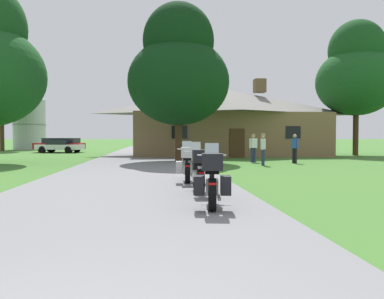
{
  "coord_description": "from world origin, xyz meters",
  "views": [
    {
      "loc": [
        0.79,
        -1.78,
        1.5
      ],
      "look_at": [
        2.42,
        15.34,
        0.94
      ],
      "focal_mm": 35.86,
      "sensor_mm": 36.0,
      "label": 1
    }
  ],
  "objects_px": {
    "tree_left_far": "(1,83)",
    "metal_silo_distant": "(29,121)",
    "parked_red_suv_far_left": "(60,144)",
    "parked_white_sedan_far_left": "(60,146)",
    "tree_by_lodge_front": "(178,70)",
    "bystander_blue_shirt_near_lodge": "(295,147)",
    "motorcycle_blue_farthest_in_row": "(187,165)",
    "motorcycle_blue_nearest_to_camera": "(212,180)",
    "tree_right_of_lodge": "(356,72)",
    "motorcycle_yellow_second_in_row": "(198,170)",
    "bystander_white_shirt_by_tree": "(263,147)",
    "bystander_white_shirt_beside_signpost": "(253,146)"
  },
  "relations": [
    {
      "from": "tree_right_of_lodge",
      "to": "parked_red_suv_far_left",
      "type": "bearing_deg",
      "value": 161.49
    },
    {
      "from": "bystander_blue_shirt_near_lodge",
      "to": "motorcycle_blue_farthest_in_row",
      "type": "bearing_deg",
      "value": -60.14
    },
    {
      "from": "motorcycle_blue_farthest_in_row",
      "to": "parked_white_sedan_far_left",
      "type": "relative_size",
      "value": 0.46
    },
    {
      "from": "bystander_blue_shirt_near_lodge",
      "to": "metal_silo_distant",
      "type": "relative_size",
      "value": 0.24
    },
    {
      "from": "tree_right_of_lodge",
      "to": "motorcycle_yellow_second_in_row",
      "type": "bearing_deg",
      "value": -127.44
    },
    {
      "from": "parked_red_suv_far_left",
      "to": "parked_white_sedan_far_left",
      "type": "relative_size",
      "value": 1.08
    },
    {
      "from": "bystander_white_shirt_by_tree",
      "to": "tree_by_lodge_front",
      "type": "distance_m",
      "value": 7.16
    },
    {
      "from": "motorcycle_blue_farthest_in_row",
      "to": "motorcycle_blue_nearest_to_camera",
      "type": "bearing_deg",
      "value": -84.46
    },
    {
      "from": "bystander_white_shirt_beside_signpost",
      "to": "motorcycle_yellow_second_in_row",
      "type": "bearing_deg",
      "value": -129.3
    },
    {
      "from": "bystander_blue_shirt_near_lodge",
      "to": "bystander_white_shirt_by_tree",
      "type": "distance_m",
      "value": 2.69
    },
    {
      "from": "motorcycle_blue_nearest_to_camera",
      "to": "bystander_white_shirt_beside_signpost",
      "type": "bearing_deg",
      "value": 80.28
    },
    {
      "from": "motorcycle_yellow_second_in_row",
      "to": "metal_silo_distant",
      "type": "height_order",
      "value": "metal_silo_distant"
    },
    {
      "from": "bystander_white_shirt_beside_signpost",
      "to": "tree_right_of_lodge",
      "type": "bearing_deg",
      "value": 17.55
    },
    {
      "from": "tree_left_far",
      "to": "tree_right_of_lodge",
      "type": "xyz_separation_m",
      "value": [
        32.35,
        -12.35,
        -0.42
      ]
    },
    {
      "from": "bystander_white_shirt_by_tree",
      "to": "metal_silo_distant",
      "type": "height_order",
      "value": "metal_silo_distant"
    },
    {
      "from": "metal_silo_distant",
      "to": "bystander_blue_shirt_near_lodge",
      "type": "bearing_deg",
      "value": -48.92
    },
    {
      "from": "motorcycle_blue_farthest_in_row",
      "to": "tree_right_of_lodge",
      "type": "relative_size",
      "value": 0.19
    },
    {
      "from": "motorcycle_blue_farthest_in_row",
      "to": "tree_by_lodge_front",
      "type": "distance_m",
      "value": 11.97
    },
    {
      "from": "metal_silo_distant",
      "to": "parked_white_sedan_far_left",
      "type": "xyz_separation_m",
      "value": [
        5.91,
        -10.02,
        -2.78
      ]
    },
    {
      "from": "parked_red_suv_far_left",
      "to": "bystander_white_shirt_beside_signpost",
      "type": "bearing_deg",
      "value": -124.14
    },
    {
      "from": "motorcycle_blue_farthest_in_row",
      "to": "tree_by_lodge_front",
      "type": "relative_size",
      "value": 0.22
    },
    {
      "from": "motorcycle_blue_nearest_to_camera",
      "to": "motorcycle_blue_farthest_in_row",
      "type": "bearing_deg",
      "value": 99.8
    },
    {
      "from": "parked_red_suv_far_left",
      "to": "bystander_white_shirt_by_tree",
      "type": "bearing_deg",
      "value": -128.46
    },
    {
      "from": "metal_silo_distant",
      "to": "motorcycle_blue_nearest_to_camera",
      "type": "bearing_deg",
      "value": -67.83
    },
    {
      "from": "bystander_white_shirt_beside_signpost",
      "to": "parked_white_sedan_far_left",
      "type": "distance_m",
      "value": 21.2
    },
    {
      "from": "motorcycle_yellow_second_in_row",
      "to": "parked_red_suv_far_left",
      "type": "bearing_deg",
      "value": 110.92
    },
    {
      "from": "bystander_white_shirt_beside_signpost",
      "to": "motorcycle_blue_farthest_in_row",
      "type": "bearing_deg",
      "value": -133.96
    },
    {
      "from": "motorcycle_yellow_second_in_row",
      "to": "parked_red_suv_far_left",
      "type": "height_order",
      "value": "parked_red_suv_far_left"
    },
    {
      "from": "tree_right_of_lodge",
      "to": "parked_white_sedan_far_left",
      "type": "xyz_separation_m",
      "value": [
        -25.29,
        7.56,
        -6.09
      ]
    },
    {
      "from": "bystander_white_shirt_by_tree",
      "to": "parked_white_sedan_far_left",
      "type": "xyz_separation_m",
      "value": [
        -14.69,
        17.65,
        -0.31
      ]
    },
    {
      "from": "motorcycle_blue_nearest_to_camera",
      "to": "tree_right_of_lodge",
      "type": "relative_size",
      "value": 0.19
    },
    {
      "from": "parked_red_suv_far_left",
      "to": "parked_white_sedan_far_left",
      "type": "distance_m",
      "value": 1.0
    },
    {
      "from": "tree_right_of_lodge",
      "to": "tree_left_far",
      "type": "bearing_deg",
      "value": 159.1
    },
    {
      "from": "motorcycle_blue_nearest_to_camera",
      "to": "tree_by_lodge_front",
      "type": "height_order",
      "value": "tree_by_lodge_front"
    },
    {
      "from": "motorcycle_blue_farthest_in_row",
      "to": "bystander_blue_shirt_near_lodge",
      "type": "relative_size",
      "value": 1.25
    },
    {
      "from": "motorcycle_yellow_second_in_row",
      "to": "parked_white_sedan_far_left",
      "type": "relative_size",
      "value": 0.46
    },
    {
      "from": "tree_left_far",
      "to": "metal_silo_distant",
      "type": "distance_m",
      "value": 6.52
    },
    {
      "from": "bystander_white_shirt_by_tree",
      "to": "tree_by_lodge_front",
      "type": "height_order",
      "value": "tree_by_lodge_front"
    },
    {
      "from": "bystander_blue_shirt_near_lodge",
      "to": "tree_right_of_lodge",
      "type": "xyz_separation_m",
      "value": [
        8.34,
        8.64,
        5.8
      ]
    },
    {
      "from": "tree_by_lodge_front",
      "to": "parked_white_sedan_far_left",
      "type": "relative_size",
      "value": 2.1
    },
    {
      "from": "bystander_white_shirt_beside_signpost",
      "to": "parked_red_suv_far_left",
      "type": "bearing_deg",
      "value": 114.58
    },
    {
      "from": "bystander_white_shirt_by_tree",
      "to": "tree_right_of_lodge",
      "type": "height_order",
      "value": "tree_right_of_lodge"
    },
    {
      "from": "bystander_blue_shirt_near_lodge",
      "to": "bystander_white_shirt_by_tree",
      "type": "height_order",
      "value": "bystander_white_shirt_by_tree"
    },
    {
      "from": "bystander_blue_shirt_near_lodge",
      "to": "metal_silo_distant",
      "type": "bearing_deg",
      "value": -161.27
    },
    {
      "from": "tree_left_far",
      "to": "parked_white_sedan_far_left",
      "type": "bearing_deg",
      "value": -34.14
    },
    {
      "from": "motorcycle_yellow_second_in_row",
      "to": "motorcycle_blue_farthest_in_row",
      "type": "height_order",
      "value": "same"
    },
    {
      "from": "motorcycle_blue_farthest_in_row",
      "to": "tree_left_far",
      "type": "height_order",
      "value": "tree_left_far"
    },
    {
      "from": "motorcycle_yellow_second_in_row",
      "to": "bystander_white_shirt_by_tree",
      "type": "xyz_separation_m",
      "value": [
        4.51,
        9.63,
        0.33
      ]
    },
    {
      "from": "motorcycle_blue_farthest_in_row",
      "to": "bystander_blue_shirt_near_lodge",
      "type": "height_order",
      "value": "bystander_blue_shirt_near_lodge"
    },
    {
      "from": "motorcycle_yellow_second_in_row",
      "to": "tree_left_far",
      "type": "bearing_deg",
      "value": 119.0
    }
  ]
}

